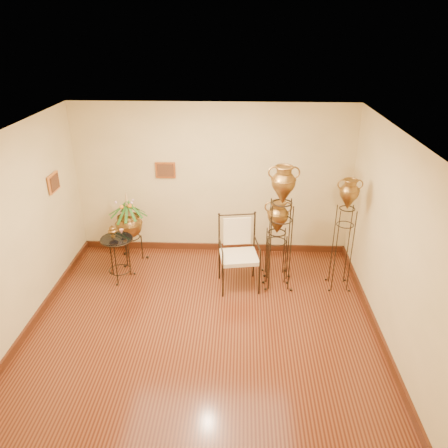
{
  "coord_description": "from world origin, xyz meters",
  "views": [
    {
      "loc": [
        0.52,
        -4.96,
        4.05
      ],
      "look_at": [
        0.25,
        1.3,
        1.1
      ],
      "focal_mm": 35.0,
      "sensor_mm": 36.0,
      "label": 1
    }
  ],
  "objects_px": {
    "side_table": "(119,257)",
    "planter_urn": "(129,222)",
    "amphora_mid": "(281,227)",
    "amphora_tall": "(344,234)",
    "armchair": "(239,254)"
  },
  "relations": [
    {
      "from": "side_table",
      "to": "amphora_mid",
      "type": "bearing_deg",
      "value": -1.45
    },
    {
      "from": "side_table",
      "to": "planter_urn",
      "type": "bearing_deg",
      "value": 84.73
    },
    {
      "from": "amphora_mid",
      "to": "armchair",
      "type": "height_order",
      "value": "amphora_mid"
    },
    {
      "from": "armchair",
      "to": "amphora_tall",
      "type": "bearing_deg",
      "value": -6.45
    },
    {
      "from": "amphora_mid",
      "to": "planter_urn",
      "type": "xyz_separation_m",
      "value": [
        -2.63,
        0.69,
        -0.29
      ]
    },
    {
      "from": "amphora_tall",
      "to": "armchair",
      "type": "height_order",
      "value": "amphora_tall"
    },
    {
      "from": "armchair",
      "to": "side_table",
      "type": "distance_m",
      "value": 2.05
    },
    {
      "from": "planter_urn",
      "to": "side_table",
      "type": "bearing_deg",
      "value": -95.27
    },
    {
      "from": "amphora_tall",
      "to": "side_table",
      "type": "distance_m",
      "value": 3.73
    },
    {
      "from": "amphora_tall",
      "to": "armchair",
      "type": "distance_m",
      "value": 1.7
    },
    {
      "from": "planter_urn",
      "to": "armchair",
      "type": "xyz_separation_m",
      "value": [
        1.98,
        -0.79,
        -0.16
      ]
    },
    {
      "from": "planter_urn",
      "to": "side_table",
      "type": "distance_m",
      "value": 0.73
    },
    {
      "from": "amphora_tall",
      "to": "armchair",
      "type": "bearing_deg",
      "value": -177.48
    },
    {
      "from": "amphora_mid",
      "to": "planter_urn",
      "type": "distance_m",
      "value": 2.74
    },
    {
      "from": "amphora_tall",
      "to": "side_table",
      "type": "bearing_deg",
      "value": 178.53
    }
  ]
}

